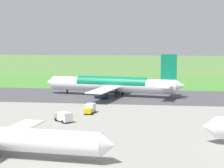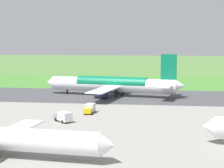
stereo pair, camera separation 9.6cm
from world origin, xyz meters
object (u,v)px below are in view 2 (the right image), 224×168
service_truck_fuel (90,108)px  no_stopping_sign (164,81)px  airliner_main (113,84)px  service_truck_baggage (63,117)px  traffic_cone_orange (150,82)px

service_truck_fuel → no_stopping_sign: 83.37m
airliner_main → service_truck_fuel: 35.74m
service_truck_fuel → service_truck_baggage: bearing=71.4°
service_truck_baggage → no_stopping_sign: 96.79m
no_stopping_sign → traffic_cone_orange: 8.01m
service_truck_baggage → service_truck_fuel: 13.46m
traffic_cone_orange → service_truck_baggage: bearing=79.4°
service_truck_baggage → traffic_cone_orange: (-18.12, -97.07, -1.13)m
service_truck_fuel → traffic_cone_orange: (-13.83, -84.31, -1.13)m
airliner_main → no_stopping_sign: airliner_main is taller
no_stopping_sign → service_truck_fuel: bearing=75.5°
service_truck_baggage → traffic_cone_orange: bearing=-100.6°
no_stopping_sign → service_truck_baggage: bearing=74.9°
service_truck_fuel → traffic_cone_orange: 85.45m
no_stopping_sign → traffic_cone_orange: (7.05, -3.60, -1.22)m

